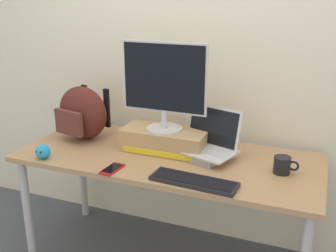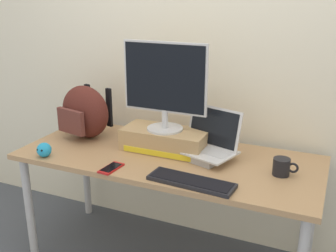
{
  "view_description": "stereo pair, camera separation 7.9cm",
  "coord_description": "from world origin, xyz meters",
  "px_view_note": "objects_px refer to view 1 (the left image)",
  "views": [
    {
      "loc": [
        0.8,
        -2.01,
        1.64
      ],
      "look_at": [
        0.0,
        0.0,
        0.91
      ],
      "focal_mm": 43.36,
      "sensor_mm": 36.0,
      "label": 1
    },
    {
      "loc": [
        0.87,
        -1.98,
        1.64
      ],
      "look_at": [
        0.0,
        0.0,
        0.91
      ],
      "focal_mm": 43.36,
      "sensor_mm": 36.0,
      "label": 2
    }
  ],
  "objects_px": {
    "toner_box_yellow": "(164,140)",
    "desktop_monitor": "(164,84)",
    "external_keyboard": "(194,181)",
    "plush_toy": "(43,151)",
    "open_laptop": "(206,148)",
    "cell_phone": "(112,169)",
    "coffee_mug": "(283,165)",
    "messenger_backpack": "(83,113)"
  },
  "relations": [
    {
      "from": "toner_box_yellow",
      "to": "desktop_monitor",
      "type": "bearing_deg",
      "value": -90.59
    },
    {
      "from": "toner_box_yellow",
      "to": "desktop_monitor",
      "type": "relative_size",
      "value": 0.98
    },
    {
      "from": "external_keyboard",
      "to": "plush_toy",
      "type": "distance_m",
      "value": 0.89
    },
    {
      "from": "desktop_monitor",
      "to": "open_laptop",
      "type": "xyz_separation_m",
      "value": [
        0.26,
        -0.01,
        -0.34
      ]
    },
    {
      "from": "desktop_monitor",
      "to": "cell_phone",
      "type": "distance_m",
      "value": 0.56
    },
    {
      "from": "plush_toy",
      "to": "toner_box_yellow",
      "type": "bearing_deg",
      "value": 31.93
    },
    {
      "from": "toner_box_yellow",
      "to": "open_laptop",
      "type": "xyz_separation_m",
      "value": [
        0.26,
        -0.01,
        -0.01
      ]
    },
    {
      "from": "open_laptop",
      "to": "cell_phone",
      "type": "bearing_deg",
      "value": -122.32
    },
    {
      "from": "external_keyboard",
      "to": "coffee_mug",
      "type": "height_order",
      "value": "coffee_mug"
    },
    {
      "from": "coffee_mug",
      "to": "cell_phone",
      "type": "relative_size",
      "value": 0.82
    },
    {
      "from": "toner_box_yellow",
      "to": "cell_phone",
      "type": "bearing_deg",
      "value": -112.86
    },
    {
      "from": "open_laptop",
      "to": "external_keyboard",
      "type": "height_order",
      "value": "open_laptop"
    },
    {
      "from": "coffee_mug",
      "to": "cell_phone",
      "type": "xyz_separation_m",
      "value": [
        -0.84,
        -0.29,
        -0.04
      ]
    },
    {
      "from": "toner_box_yellow",
      "to": "open_laptop",
      "type": "height_order",
      "value": "open_laptop"
    },
    {
      "from": "cell_phone",
      "to": "plush_toy",
      "type": "xyz_separation_m",
      "value": [
        -0.44,
        -0.01,
        0.04
      ]
    },
    {
      "from": "desktop_monitor",
      "to": "cell_phone",
      "type": "relative_size",
      "value": 3.22
    },
    {
      "from": "desktop_monitor",
      "to": "plush_toy",
      "type": "height_order",
      "value": "desktop_monitor"
    },
    {
      "from": "open_laptop",
      "to": "coffee_mug",
      "type": "xyz_separation_m",
      "value": [
        0.43,
        -0.06,
        -0.01
      ]
    },
    {
      "from": "toner_box_yellow",
      "to": "desktop_monitor",
      "type": "distance_m",
      "value": 0.34
    },
    {
      "from": "plush_toy",
      "to": "coffee_mug",
      "type": "bearing_deg",
      "value": 13.02
    },
    {
      "from": "desktop_monitor",
      "to": "external_keyboard",
      "type": "bearing_deg",
      "value": -48.99
    },
    {
      "from": "toner_box_yellow",
      "to": "coffee_mug",
      "type": "bearing_deg",
      "value": -5.97
    },
    {
      "from": "messenger_backpack",
      "to": "toner_box_yellow",
      "type": "bearing_deg",
      "value": 12.2
    },
    {
      "from": "toner_box_yellow",
      "to": "plush_toy",
      "type": "height_order",
      "value": "toner_box_yellow"
    },
    {
      "from": "desktop_monitor",
      "to": "external_keyboard",
      "type": "distance_m",
      "value": 0.6
    },
    {
      "from": "open_laptop",
      "to": "plush_toy",
      "type": "xyz_separation_m",
      "value": [
        -0.85,
        -0.36,
        -0.01
      ]
    },
    {
      "from": "coffee_mug",
      "to": "open_laptop",
      "type": "bearing_deg",
      "value": 172.14
    },
    {
      "from": "coffee_mug",
      "to": "plush_toy",
      "type": "xyz_separation_m",
      "value": [
        -1.28,
        -0.3,
        -0.0
      ]
    },
    {
      "from": "toner_box_yellow",
      "to": "coffee_mug",
      "type": "relative_size",
      "value": 3.85
    },
    {
      "from": "external_keyboard",
      "to": "coffee_mug",
      "type": "bearing_deg",
      "value": 39.29
    },
    {
      "from": "messenger_backpack",
      "to": "coffee_mug",
      "type": "bearing_deg",
      "value": 9.13
    },
    {
      "from": "desktop_monitor",
      "to": "coffee_mug",
      "type": "distance_m",
      "value": 0.78
    },
    {
      "from": "desktop_monitor",
      "to": "plush_toy",
      "type": "distance_m",
      "value": 0.78
    },
    {
      "from": "messenger_backpack",
      "to": "cell_phone",
      "type": "relative_size",
      "value": 2.48
    },
    {
      "from": "open_laptop",
      "to": "coffee_mug",
      "type": "bearing_deg",
      "value": 9.43
    },
    {
      "from": "cell_phone",
      "to": "plush_toy",
      "type": "height_order",
      "value": "plush_toy"
    },
    {
      "from": "messenger_backpack",
      "to": "cell_phone",
      "type": "height_order",
      "value": "messenger_backpack"
    },
    {
      "from": "external_keyboard",
      "to": "messenger_backpack",
      "type": "height_order",
      "value": "messenger_backpack"
    },
    {
      "from": "plush_toy",
      "to": "external_keyboard",
      "type": "bearing_deg",
      "value": 1.21
    },
    {
      "from": "open_laptop",
      "to": "coffee_mug",
      "type": "relative_size",
      "value": 3.06
    },
    {
      "from": "desktop_monitor",
      "to": "open_laptop",
      "type": "distance_m",
      "value": 0.43
    },
    {
      "from": "toner_box_yellow",
      "to": "external_keyboard",
      "type": "xyz_separation_m",
      "value": [
        0.3,
        -0.35,
        -0.05
      ]
    }
  ]
}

